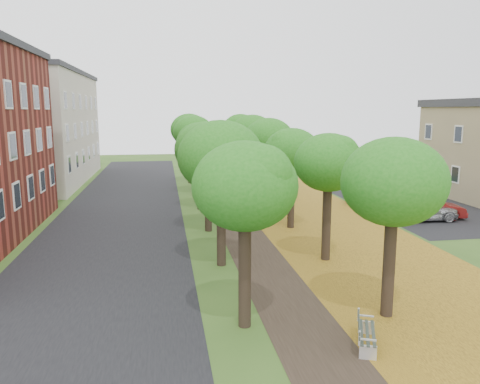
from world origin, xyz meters
name	(u,v)px	position (x,y,z in m)	size (l,w,h in m)	color
ground	(311,321)	(0.00, 0.00, 0.00)	(120.00, 120.00, 0.00)	#2D4C19
street_asphalt	(118,222)	(-7.50, 15.00, 0.00)	(8.00, 70.00, 0.01)	black
footpath	(238,218)	(0.00, 15.00, 0.00)	(3.20, 70.00, 0.01)	black
leaf_verge	(314,215)	(5.00, 15.00, 0.01)	(7.50, 70.00, 0.01)	#A77B1E
parking_lot	(425,207)	(13.50, 16.00, 0.00)	(9.00, 16.00, 0.01)	black
tree_row_west	(203,145)	(-2.20, 15.00, 4.62)	(3.43, 33.43, 6.13)	black
tree_row_east	(279,144)	(2.60, 15.00, 4.62)	(3.43, 33.43, 6.13)	black
building_cream	(29,127)	(-17.00, 33.00, 5.21)	(10.30, 20.30, 10.40)	beige
bench	(365,333)	(1.02, -1.84, 0.41)	(1.08, 1.74, 0.80)	#2A352D
car_silver	(421,209)	(11.00, 12.37, 0.75)	(1.78, 4.42, 1.51)	#A4A4A8
car_red	(431,208)	(11.97, 12.82, 0.67)	(1.41, 4.05, 1.34)	maroon
car_grey	(379,193)	(11.00, 18.11, 0.70)	(1.97, 4.86, 1.41)	#37373C
car_white	(386,195)	(11.36, 17.78, 0.66)	(2.18, 4.73, 1.32)	silver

